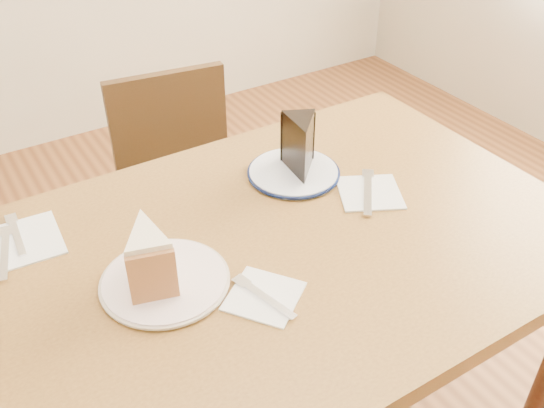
# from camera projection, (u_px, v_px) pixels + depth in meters

# --- Properties ---
(table) EXTENTS (1.20, 0.80, 0.75)m
(table) POSITION_uv_depth(u_px,v_px,m) (279.00, 277.00, 1.23)
(table) COLOR brown
(table) RESTS_ON ground
(chair_far) EXTENTS (0.45, 0.45, 0.81)m
(chair_far) POSITION_uv_depth(u_px,v_px,m) (188.00, 204.00, 1.77)
(chair_far) COLOR black
(chair_far) RESTS_ON ground
(plate_cream) EXTENTS (0.22, 0.22, 0.01)m
(plate_cream) POSITION_uv_depth(u_px,v_px,m) (165.00, 281.00, 1.07)
(plate_cream) COLOR white
(plate_cream) RESTS_ON table
(plate_navy) EXTENTS (0.20, 0.20, 0.01)m
(plate_navy) POSITION_uv_depth(u_px,v_px,m) (294.00, 173.00, 1.35)
(plate_navy) COLOR white
(plate_navy) RESTS_ON table
(carrot_cake) EXTENTS (0.10, 0.13, 0.10)m
(carrot_cake) POSITION_uv_depth(u_px,v_px,m) (148.00, 255.00, 1.04)
(carrot_cake) COLOR beige
(carrot_cake) RESTS_ON plate_cream
(chocolate_cake) EXTENTS (0.11, 0.13, 0.11)m
(chocolate_cake) POSITION_uv_depth(u_px,v_px,m) (301.00, 149.00, 1.31)
(chocolate_cake) COLOR black
(chocolate_cake) RESTS_ON plate_navy
(napkin_cream) EXTENTS (0.16, 0.16, 0.00)m
(napkin_cream) POSITION_uv_depth(u_px,v_px,m) (264.00, 296.00, 1.04)
(napkin_cream) COLOR white
(napkin_cream) RESTS_ON table
(napkin_navy) EXTENTS (0.17, 0.17, 0.00)m
(napkin_navy) POSITION_uv_depth(u_px,v_px,m) (370.00, 193.00, 1.30)
(napkin_navy) COLOR white
(napkin_navy) RESTS_ON table
(napkin_spare) EXTENTS (0.16, 0.16, 0.00)m
(napkin_spare) POSITION_uv_depth(u_px,v_px,m) (21.00, 242.00, 1.16)
(napkin_spare) COLOR white
(napkin_spare) RESTS_ON table
(fork_cream) EXTENTS (0.05, 0.14, 0.00)m
(fork_cream) POSITION_uv_depth(u_px,v_px,m) (265.00, 297.00, 1.04)
(fork_cream) COLOR silver
(fork_cream) RESTS_ON napkin_cream
(knife_navy) EXTENTS (0.12, 0.14, 0.00)m
(knife_navy) POSITION_uv_depth(u_px,v_px,m) (368.00, 192.00, 1.29)
(knife_navy) COLOR silver
(knife_navy) RESTS_ON napkin_navy
(fork_spare) EXTENTS (0.02, 0.14, 0.00)m
(fork_spare) POSITION_uv_depth(u_px,v_px,m) (16.00, 235.00, 1.17)
(fork_spare) COLOR white
(fork_spare) RESTS_ON napkin_spare
(knife_spare) EXTENTS (0.05, 0.16, 0.00)m
(knife_spare) POSITION_uv_depth(u_px,v_px,m) (5.00, 253.00, 1.13)
(knife_spare) COLOR silver
(knife_spare) RESTS_ON napkin_spare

